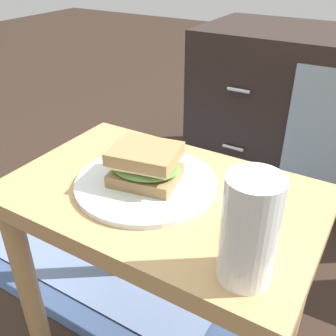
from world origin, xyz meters
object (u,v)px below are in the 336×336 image
Objects in this scene: tv_cabinet at (327,115)px; plate at (145,183)px; beer_glass at (249,233)px; sandwich_front at (144,165)px.

plate is at bearing -99.49° from tv_cabinet.
tv_cabinet is at bearing 93.99° from beer_glass.
beer_glass reaches higher than tv_cabinet.
plate is 0.04m from sandwich_front.
beer_glass is (0.07, -1.06, 0.24)m from tv_cabinet.
tv_cabinet is at bearing 80.51° from sandwich_front.
tv_cabinet is 0.98m from plate.
beer_glass is (0.23, -0.11, 0.03)m from sandwich_front.
tv_cabinet is 6.80× the size of sandwich_front.
tv_cabinet is 3.73× the size of plate.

